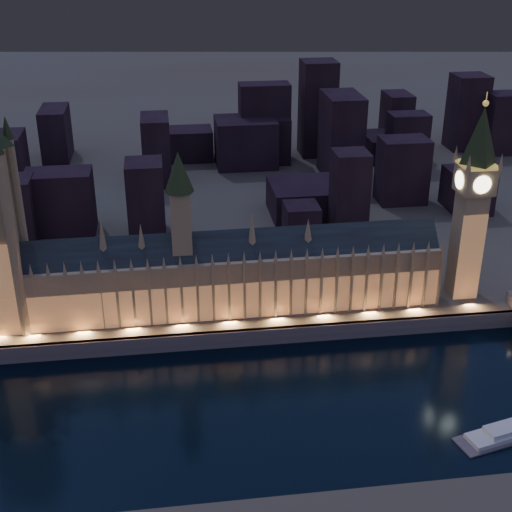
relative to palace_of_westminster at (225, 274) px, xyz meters
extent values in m
plane|color=black|center=(8.76, -61.74, -26.37)|extent=(2000.00, 2000.00, 0.00)
cube|color=#4D3D2F|center=(8.76, 458.26, -22.37)|extent=(2000.00, 960.00, 8.00)
cube|color=#4C494B|center=(8.76, -20.74, -22.37)|extent=(2000.00, 2.50, 8.00)
cube|color=#897B5A|center=(0.91, 0.26, -4.37)|extent=(200.23, 22.45, 28.00)
cube|color=#C47E4B|center=(0.91, -9.99, -9.37)|extent=(200.00, 0.50, 18.00)
cube|color=black|center=(0.91, 0.26, 12.63)|extent=(200.18, 18.72, 16.26)
cube|color=#897B5A|center=(-19.09, 0.26, 25.63)|extent=(9.00, 9.00, 32.00)
cone|color=#24341A|center=(-19.09, 0.26, 50.63)|extent=(13.00, 13.00, 18.00)
cube|color=#897B5A|center=(-99.09, -10.34, -4.37)|extent=(1.20, 1.20, 28.00)
cube|color=#897B5A|center=(-91.95, -10.34, -4.37)|extent=(1.20, 1.20, 28.00)
cone|color=#897B5A|center=(-91.95, -9.74, 12.63)|extent=(2.00, 2.00, 6.00)
cube|color=#897B5A|center=(-84.81, -10.34, -4.37)|extent=(1.20, 1.20, 28.00)
cone|color=#897B5A|center=(-84.81, -9.74, 12.63)|extent=(2.00, 2.00, 6.00)
cube|color=#897B5A|center=(-77.66, -10.34, -4.37)|extent=(1.20, 1.20, 28.00)
cone|color=#897B5A|center=(-77.66, -9.74, 12.63)|extent=(2.00, 2.00, 6.00)
cube|color=#897B5A|center=(-70.52, -10.34, -4.37)|extent=(1.20, 1.20, 28.00)
cone|color=#897B5A|center=(-70.52, -9.74, 12.63)|extent=(2.00, 2.00, 6.00)
cube|color=#897B5A|center=(-63.38, -10.34, -4.37)|extent=(1.20, 1.20, 28.00)
cone|color=#897B5A|center=(-63.38, -9.74, 12.63)|extent=(2.00, 2.00, 6.00)
cube|color=#897B5A|center=(-56.24, -10.34, -4.37)|extent=(1.20, 1.20, 28.00)
cone|color=#897B5A|center=(-56.24, -9.74, 12.63)|extent=(2.00, 2.00, 6.00)
cube|color=#897B5A|center=(-49.09, -10.34, -4.37)|extent=(1.20, 1.20, 28.00)
cone|color=#897B5A|center=(-49.09, -9.74, 12.63)|extent=(2.00, 2.00, 6.00)
cube|color=#897B5A|center=(-41.95, -10.34, -4.37)|extent=(1.20, 1.20, 28.00)
cone|color=#897B5A|center=(-41.95, -9.74, 12.63)|extent=(2.00, 2.00, 6.00)
cube|color=#897B5A|center=(-34.81, -10.34, -4.37)|extent=(1.20, 1.20, 28.00)
cone|color=#897B5A|center=(-34.81, -9.74, 12.63)|extent=(2.00, 2.00, 6.00)
cube|color=#897B5A|center=(-27.66, -10.34, -4.37)|extent=(1.20, 1.20, 28.00)
cone|color=#897B5A|center=(-27.66, -9.74, 12.63)|extent=(2.00, 2.00, 6.00)
cube|color=#897B5A|center=(-20.52, -10.34, -4.37)|extent=(1.20, 1.20, 28.00)
cone|color=#897B5A|center=(-20.52, -9.74, 12.63)|extent=(2.00, 2.00, 6.00)
cube|color=#897B5A|center=(-13.38, -10.34, -4.37)|extent=(1.20, 1.20, 28.00)
cone|color=#897B5A|center=(-13.38, -9.74, 12.63)|extent=(2.00, 2.00, 6.00)
cube|color=#897B5A|center=(-6.24, -10.34, -4.37)|extent=(1.20, 1.20, 28.00)
cone|color=#897B5A|center=(-6.24, -9.74, 12.63)|extent=(2.00, 2.00, 6.00)
cube|color=#897B5A|center=(0.91, -10.34, -4.37)|extent=(1.20, 1.20, 28.00)
cone|color=#897B5A|center=(0.91, -9.74, 12.63)|extent=(2.00, 2.00, 6.00)
cube|color=#897B5A|center=(8.05, -10.34, -4.37)|extent=(1.20, 1.20, 28.00)
cone|color=#897B5A|center=(8.05, -9.74, 12.63)|extent=(2.00, 2.00, 6.00)
cube|color=#897B5A|center=(15.19, -10.34, -4.37)|extent=(1.20, 1.20, 28.00)
cone|color=#897B5A|center=(15.19, -9.74, 12.63)|extent=(2.00, 2.00, 6.00)
cube|color=#897B5A|center=(22.34, -10.34, -4.37)|extent=(1.20, 1.20, 28.00)
cone|color=#897B5A|center=(22.34, -9.74, 12.63)|extent=(2.00, 2.00, 6.00)
cube|color=#897B5A|center=(29.48, -10.34, -4.37)|extent=(1.20, 1.20, 28.00)
cone|color=#897B5A|center=(29.48, -9.74, 12.63)|extent=(2.00, 2.00, 6.00)
cube|color=#897B5A|center=(36.62, -10.34, -4.37)|extent=(1.20, 1.20, 28.00)
cone|color=#897B5A|center=(36.62, -9.74, 12.63)|extent=(2.00, 2.00, 6.00)
cube|color=#897B5A|center=(43.76, -10.34, -4.37)|extent=(1.20, 1.20, 28.00)
cone|color=#897B5A|center=(43.76, -9.74, 12.63)|extent=(2.00, 2.00, 6.00)
cube|color=#897B5A|center=(50.91, -10.34, -4.37)|extent=(1.20, 1.20, 28.00)
cone|color=#897B5A|center=(50.91, -9.74, 12.63)|extent=(2.00, 2.00, 6.00)
cube|color=#897B5A|center=(58.05, -10.34, -4.37)|extent=(1.20, 1.20, 28.00)
cone|color=#897B5A|center=(58.05, -9.74, 12.63)|extent=(2.00, 2.00, 6.00)
cube|color=#897B5A|center=(65.19, -10.34, -4.37)|extent=(1.20, 1.20, 28.00)
cone|color=#897B5A|center=(65.19, -9.74, 12.63)|extent=(2.00, 2.00, 6.00)
cube|color=#897B5A|center=(72.34, -10.34, -4.37)|extent=(1.20, 1.20, 28.00)
cone|color=#897B5A|center=(72.34, -9.74, 12.63)|extent=(2.00, 2.00, 6.00)
cube|color=#897B5A|center=(79.48, -10.34, -4.37)|extent=(1.20, 1.20, 28.00)
cone|color=#897B5A|center=(79.48, -9.74, 12.63)|extent=(2.00, 2.00, 6.00)
cube|color=#897B5A|center=(86.62, -10.34, -4.37)|extent=(1.20, 1.20, 28.00)
cone|color=#897B5A|center=(86.62, -9.74, 12.63)|extent=(2.00, 2.00, 6.00)
cube|color=#897B5A|center=(93.76, -10.34, -4.37)|extent=(1.20, 1.20, 28.00)
cone|color=#897B5A|center=(93.76, -9.74, 12.63)|extent=(2.00, 2.00, 6.00)
cube|color=#897B5A|center=(100.91, -10.34, -4.37)|extent=(1.20, 1.20, 28.00)
cone|color=#897B5A|center=(100.91, -9.74, 12.63)|extent=(2.00, 2.00, 6.00)
cone|color=#897B5A|center=(-54.09, 0.26, 22.63)|extent=(4.40, 4.40, 18.00)
cone|color=#897B5A|center=(-37.09, 0.26, 20.63)|extent=(4.40, 4.40, 14.00)
cone|color=#897B5A|center=(12.91, 0.26, 21.63)|extent=(4.40, 4.40, 16.00)
cone|color=#897B5A|center=(38.91, 0.26, 19.63)|extent=(4.40, 4.40, 12.00)
cylinder|color=#897B5A|center=(-90.24, -10.74, 23.25)|extent=(4.40, 4.40, 83.25)
cylinder|color=#897B5A|center=(-90.24, 11.26, 23.25)|extent=(4.40, 4.40, 83.25)
cone|color=#24341A|center=(-90.24, 11.26, 69.88)|extent=(5.20, 5.20, 10.00)
cube|color=#897B5A|center=(116.76, 0.26, 8.10)|extent=(12.56, 12.56, 52.95)
cube|color=#C47E4B|center=(116.76, -5.94, 3.63)|extent=(12.00, 0.50, 44.00)
cube|color=#897B5A|center=(116.76, 0.26, 41.00)|extent=(15.00, 15.00, 12.86)
cube|color=#F2C64C|center=(116.76, 0.26, 48.03)|extent=(15.75, 15.75, 1.20)
cone|color=#24341A|center=(116.76, 0.26, 61.63)|extent=(18.00, 18.00, 26.00)
sphere|color=#F2C64C|center=(116.76, 0.26, 76.13)|extent=(2.80, 2.80, 2.80)
cylinder|color=#F2C64C|center=(116.76, 0.26, 78.63)|extent=(0.40, 0.40, 5.00)
cylinder|color=#FFF2BF|center=(116.76, -7.49, 41.00)|extent=(8.40, 0.50, 8.40)
cylinder|color=#FFF2BF|center=(116.76, 8.01, 41.00)|extent=(8.40, 0.50, 8.40)
cylinder|color=#FFF2BF|center=(109.01, 0.26, 41.00)|extent=(0.50, 8.40, 8.40)
cylinder|color=#FFF2BF|center=(124.51, 0.26, 41.00)|extent=(0.50, 8.40, 8.40)
cone|color=#897B5A|center=(109.26, -7.24, 51.43)|extent=(2.60, 2.60, 8.00)
cone|color=#897B5A|center=(109.26, 7.76, 51.43)|extent=(2.60, 2.60, 8.00)
cone|color=#897B5A|center=(124.26, -7.24, 51.43)|extent=(2.60, 2.60, 8.00)
cone|color=#897B5A|center=(124.26, 7.76, 51.43)|extent=(2.60, 2.60, 8.00)
cube|color=black|center=(49.77, 68.85, -6.46)|extent=(19.03, 19.80, 23.83)
cube|color=black|center=(247.41, 222.39, 5.21)|extent=(42.59, 22.95, 47.15)
cube|color=black|center=(79.84, 80.27, 6.53)|extent=(19.65, 20.18, 49.80)
cube|color=black|center=(59.94, 225.56, -1.19)|extent=(19.44, 30.73, 34.36)
cube|color=black|center=(52.46, 231.86, 10.48)|extent=(37.76, 19.44, 57.71)
cube|color=black|center=(-29.70, 187.81, 4.96)|extent=(18.99, 34.57, 46.66)
cube|color=black|center=(-36.63, 95.26, 3.75)|extent=(21.11, 25.14, 44.24)
cube|color=black|center=(-86.29, 106.93, 0.02)|extent=(38.19, 23.57, 36.79)
cube|color=black|center=(151.51, 221.24, -9.43)|extent=(43.78, 39.06, 17.89)
cube|color=black|center=(-105.71, 254.22, 1.12)|extent=(19.72, 40.72, 38.98)
cube|color=black|center=(36.48, 218.04, -0.87)|extent=(44.53, 36.65, 35.00)
cube|color=black|center=(-7.47, 238.11, -6.59)|extent=(40.45, 27.15, 23.56)
cube|color=black|center=(-111.37, 96.34, 0.28)|extent=(24.19, 23.03, 37.30)
cube|color=black|center=(100.32, 183.82, 11.06)|extent=(24.63, 41.01, 58.86)
cube|color=black|center=(-129.83, 198.80, -0.78)|extent=(18.33, 34.81, 35.18)
cube|color=black|center=(61.33, 112.84, -8.35)|extent=(44.15, 42.43, 20.04)
cube|color=black|center=(127.46, 127.58, 2.72)|extent=(30.39, 22.61, 42.19)
cube|color=black|center=(154.16, 197.75, 1.72)|extent=(28.33, 19.81, 40.19)
cube|color=black|center=(164.62, 108.75, -5.70)|extent=(24.83, 31.49, 25.35)
cube|color=black|center=(159.11, 239.85, 4.40)|extent=(19.19, 29.53, 45.55)
cube|color=black|center=(94.95, 238.26, 17.75)|extent=(26.00, 26.00, 72.24)
cube|color=black|center=(216.33, 238.26, 10.92)|extent=(26.00, 26.00, 58.59)
camera|label=1|loc=(-25.32, -294.98, 148.99)|focal=50.00mm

